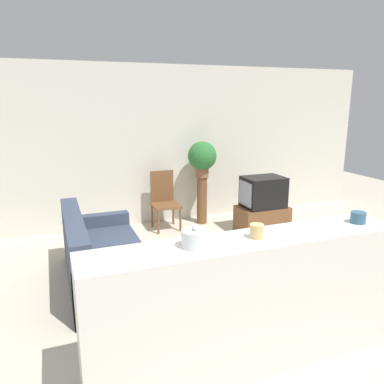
# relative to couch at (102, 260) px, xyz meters

# --- Properties ---
(ground_plane) EXTENTS (14.00, 14.00, 0.00)m
(ground_plane) POSITION_rel_couch_xyz_m (0.88, -1.37, -0.30)
(ground_plane) COLOR beige
(wall_back) EXTENTS (9.00, 0.06, 2.70)m
(wall_back) POSITION_rel_couch_xyz_m (0.88, 2.06, 1.05)
(wall_back) COLOR beige
(wall_back) RESTS_ON ground_plane
(couch) EXTENTS (0.87, 1.79, 0.86)m
(couch) POSITION_rel_couch_xyz_m (0.00, 0.00, 0.00)
(couch) COLOR #384256
(couch) RESTS_ON ground_plane
(tv_stand) EXTENTS (0.81, 0.50, 0.43)m
(tv_stand) POSITION_rel_couch_xyz_m (2.70, 0.89, -0.08)
(tv_stand) COLOR brown
(tv_stand) RESTS_ON ground_plane
(television) EXTENTS (0.66, 0.48, 0.49)m
(television) POSITION_rel_couch_xyz_m (2.70, 0.89, 0.38)
(television) COLOR black
(television) RESTS_ON tv_stand
(wooden_chair) EXTENTS (0.44, 0.44, 0.96)m
(wooden_chair) POSITION_rel_couch_xyz_m (1.27, 1.67, 0.21)
(wooden_chair) COLOR brown
(wooden_chair) RESTS_ON ground_plane
(plant_stand) EXTENTS (0.18, 0.18, 0.83)m
(plant_stand) POSITION_rel_couch_xyz_m (1.95, 1.67, 0.12)
(plant_stand) COLOR brown
(plant_stand) RESTS_ON ground_plane
(potted_plant) EXTENTS (0.49, 0.49, 0.61)m
(potted_plant) POSITION_rel_couch_xyz_m (1.95, 1.67, 0.88)
(potted_plant) COLOR #8E5B3D
(potted_plant) RESTS_ON plant_stand
(foreground_counter) EXTENTS (2.57, 0.44, 1.10)m
(foreground_counter) POSITION_rel_couch_xyz_m (0.88, -1.83, 0.25)
(foreground_counter) COLOR silver
(foreground_counter) RESTS_ON ground_plane
(decorative_bowl) EXTENTS (0.19, 0.19, 0.17)m
(decorative_bowl) POSITION_rel_couch_xyz_m (0.45, -1.83, 0.86)
(decorative_bowl) COLOR silver
(decorative_bowl) RESTS_ON foreground_counter
(candle_jar) EXTENTS (0.11, 0.11, 0.11)m
(candle_jar) POSITION_rel_couch_xyz_m (0.95, -1.83, 0.85)
(candle_jar) COLOR tan
(candle_jar) RESTS_ON foreground_counter
(coffee_tin) EXTENTS (0.13, 0.13, 0.10)m
(coffee_tin) POSITION_rel_couch_xyz_m (1.94, -1.83, 0.85)
(coffee_tin) COLOR #335B75
(coffee_tin) RESTS_ON foreground_counter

